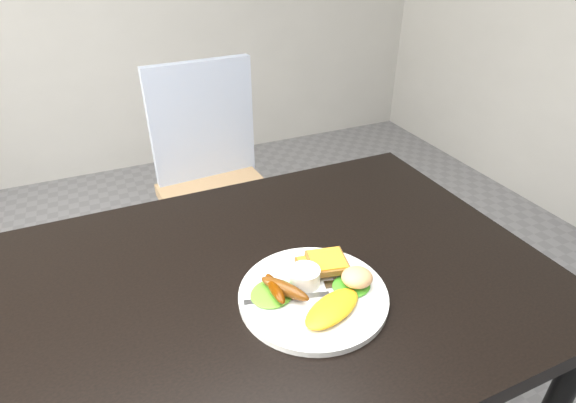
# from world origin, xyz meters

# --- Properties ---
(dining_table) EXTENTS (1.20, 0.80, 0.04)m
(dining_table) POSITION_xyz_m (0.00, 0.00, 0.73)
(dining_table) COLOR black
(dining_table) RESTS_ON ground
(dining_chair) EXTENTS (0.45, 0.45, 0.05)m
(dining_chair) POSITION_xyz_m (0.14, 0.82, 0.45)
(dining_chair) COLOR tan
(dining_chair) RESTS_ON ground
(person) EXTENTS (0.56, 0.43, 1.38)m
(person) POSITION_xyz_m (-0.02, 0.72, 0.69)
(person) COLOR navy
(person) RESTS_ON ground
(plate) EXTENTS (0.29, 0.29, 0.01)m
(plate) POSITION_xyz_m (0.07, -0.10, 0.76)
(plate) COLOR white
(plate) RESTS_ON dining_table
(lettuce_left) EXTENTS (0.11, 0.11, 0.01)m
(lettuce_left) POSITION_xyz_m (-0.00, -0.07, 0.77)
(lettuce_left) COLOR #318E1C
(lettuce_left) RESTS_ON plate
(lettuce_right) EXTENTS (0.08, 0.08, 0.01)m
(lettuce_right) POSITION_xyz_m (0.15, -0.11, 0.77)
(lettuce_right) COLOR #2C991B
(lettuce_right) RESTS_ON plate
(omelette) EXTENTS (0.15, 0.11, 0.02)m
(omelette) POSITION_xyz_m (0.08, -0.16, 0.77)
(omelette) COLOR yellow
(omelette) RESTS_ON plate
(sausage_a) EXTENTS (0.02, 0.09, 0.02)m
(sausage_a) POSITION_xyz_m (0.00, -0.07, 0.78)
(sausage_a) COLOR #622500
(sausage_a) RESTS_ON lettuce_left
(sausage_b) EXTENTS (0.08, 0.10, 0.03)m
(sausage_b) POSITION_xyz_m (0.02, -0.08, 0.78)
(sausage_b) COLOR brown
(sausage_b) RESTS_ON lettuce_left
(ramekin) EXTENTS (0.07, 0.07, 0.04)m
(ramekin) POSITION_xyz_m (0.07, -0.06, 0.78)
(ramekin) COLOR white
(ramekin) RESTS_ON plate
(toast_a) EXTENTS (0.07, 0.07, 0.01)m
(toast_a) POSITION_xyz_m (0.11, -0.03, 0.77)
(toast_a) COLOR olive
(toast_a) RESTS_ON plate
(toast_b) EXTENTS (0.09, 0.09, 0.01)m
(toast_b) POSITION_xyz_m (0.13, -0.04, 0.78)
(toast_b) COLOR olive
(toast_b) RESTS_ON toast_a
(potato_salad) EXTENTS (0.08, 0.07, 0.03)m
(potato_salad) POSITION_xyz_m (0.16, -0.11, 0.79)
(potato_salad) COLOR beige
(potato_salad) RESTS_ON lettuce_right
(fork) EXTENTS (0.16, 0.06, 0.00)m
(fork) POSITION_xyz_m (0.02, -0.09, 0.76)
(fork) COLOR #ADAFB7
(fork) RESTS_ON plate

